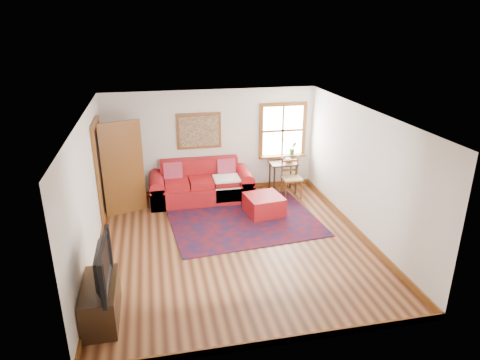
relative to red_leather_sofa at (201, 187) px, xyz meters
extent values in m
plane|color=#482413|center=(0.34, -2.29, -0.31)|extent=(5.50, 5.50, 0.00)
cube|color=silver|center=(0.34, 0.46, 0.94)|extent=(5.00, 0.04, 2.50)
cube|color=silver|center=(0.34, -5.04, 0.94)|extent=(5.00, 0.04, 2.50)
cube|color=silver|center=(-2.16, -2.29, 0.94)|extent=(0.04, 5.50, 2.50)
cube|color=silver|center=(2.84, -2.29, 0.94)|extent=(0.04, 5.50, 2.50)
cube|color=white|center=(0.34, -2.29, 2.19)|extent=(5.00, 5.50, 0.04)
cube|color=brown|center=(0.34, 0.44, -0.25)|extent=(5.00, 0.03, 0.12)
cube|color=brown|center=(-2.15, -2.29, -0.25)|extent=(0.03, 5.50, 0.12)
cube|color=brown|center=(2.82, -2.29, -0.25)|extent=(0.03, 5.50, 0.12)
cube|color=white|center=(2.09, 0.44, 1.14)|extent=(1.00, 0.02, 1.20)
cube|color=brown|center=(2.09, 0.43, 1.79)|extent=(1.18, 0.06, 0.09)
cube|color=brown|center=(2.09, 0.43, 0.50)|extent=(1.18, 0.06, 0.09)
cube|color=brown|center=(1.54, 0.43, 1.14)|extent=(0.09, 0.06, 1.20)
cube|color=brown|center=(2.63, 0.43, 1.14)|extent=(0.09, 0.06, 1.20)
cube|color=brown|center=(2.09, 0.43, 1.14)|extent=(1.00, 0.04, 0.05)
cube|color=brown|center=(2.09, 0.36, 0.52)|extent=(1.15, 0.20, 0.04)
imported|color=#2D6D26|center=(2.34, 0.34, 0.71)|extent=(0.18, 0.15, 0.33)
cube|color=black|center=(-2.15, -0.69, 0.72)|extent=(0.02, 0.90, 2.05)
cube|color=brown|center=(-2.12, -1.19, 0.72)|extent=(0.06, 0.09, 2.05)
cube|color=brown|center=(-2.12, -0.20, 0.72)|extent=(0.06, 0.09, 2.05)
cube|color=brown|center=(-2.12, -0.69, 1.79)|extent=(0.06, 1.08, 0.09)
cube|color=brown|center=(-1.70, -0.40, 0.72)|extent=(0.86, 0.35, 2.05)
cube|color=silver|center=(-1.70, -0.40, 0.82)|extent=(0.56, 0.22, 1.33)
cube|color=brown|center=(0.04, 0.43, 1.24)|extent=(1.05, 0.04, 0.85)
cube|color=tan|center=(0.04, 0.40, 1.24)|extent=(0.92, 0.03, 0.72)
cube|color=#560C11|center=(0.73, -1.32, -0.30)|extent=(3.23, 2.69, 0.02)
cube|color=#A8151A|center=(0.00, -0.06, -0.10)|extent=(2.36, 0.98, 0.41)
cube|color=#A8151A|center=(0.00, 0.29, 0.36)|extent=(1.84, 0.27, 0.51)
cube|color=#A8151A|center=(-1.02, -0.06, -0.05)|extent=(0.33, 0.98, 0.51)
cube|color=#A8151A|center=(1.01, -0.06, -0.05)|extent=(0.33, 0.98, 0.51)
cube|color=#CC411C|center=(-0.63, 0.12, 0.39)|extent=(0.43, 0.21, 0.45)
cube|color=#CC411C|center=(0.62, 0.12, 0.39)|extent=(0.43, 0.21, 0.45)
cube|color=silver|center=(0.56, -0.24, 0.26)|extent=(0.60, 0.54, 0.04)
cube|color=#A8151A|center=(1.23, -1.09, -0.09)|extent=(0.85, 0.85, 0.43)
cube|color=#332011|center=(2.00, 0.04, 0.44)|extent=(0.64, 0.48, 0.04)
cylinder|color=#332011|center=(1.73, -0.16, 0.06)|extent=(0.04, 0.04, 0.73)
cylinder|color=#332011|center=(2.27, -0.16, 0.06)|extent=(0.04, 0.04, 0.73)
cylinder|color=#332011|center=(1.73, 0.24, 0.06)|extent=(0.04, 0.04, 0.73)
cylinder|color=#332011|center=(2.27, 0.24, 0.06)|extent=(0.04, 0.04, 0.73)
cube|color=tan|center=(2.12, -0.30, 0.17)|extent=(0.45, 0.43, 0.04)
cylinder|color=brown|center=(1.93, -0.48, -0.08)|extent=(0.04, 0.04, 0.45)
cylinder|color=brown|center=(2.31, -0.48, -0.08)|extent=(0.04, 0.04, 0.45)
cylinder|color=brown|center=(1.93, -0.12, 0.17)|extent=(0.04, 0.04, 0.95)
cylinder|color=brown|center=(2.31, -0.12, 0.17)|extent=(0.04, 0.04, 0.95)
cube|color=brown|center=(2.12, -0.12, 0.43)|extent=(0.38, 0.03, 0.28)
cube|color=#332011|center=(-1.91, -4.00, -0.02)|extent=(0.47, 1.04, 0.57)
imported|color=black|center=(-1.89, -4.04, 0.59)|extent=(0.15, 1.14, 0.65)
cylinder|color=silver|center=(-1.86, -3.56, 0.36)|extent=(0.12, 0.12, 0.18)
cylinder|color=#FFA53F|center=(-1.86, -3.56, 0.33)|extent=(0.07, 0.07, 0.12)
camera|label=1|loc=(-1.02, -9.31, 3.73)|focal=32.00mm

